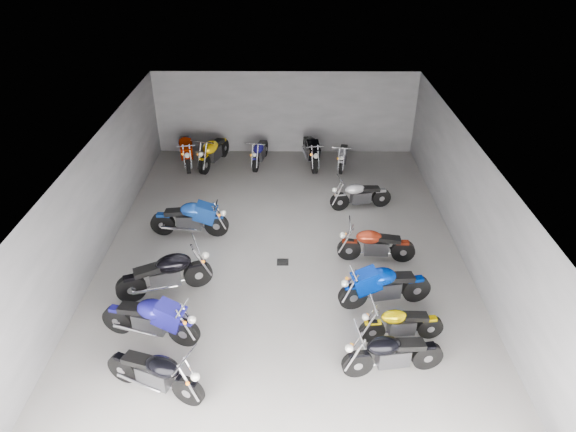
% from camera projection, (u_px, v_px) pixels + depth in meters
% --- Properties ---
extents(ground, '(14.00, 14.00, 0.00)m').
position_uv_depth(ground, '(283.00, 252.00, 14.55)').
color(ground, gray).
rests_on(ground, ground).
extents(wall_back, '(10.00, 0.10, 3.20)m').
position_uv_depth(wall_back, '(285.00, 113.00, 19.72)').
color(wall_back, gray).
rests_on(wall_back, ground).
extents(wall_left, '(0.10, 14.00, 3.20)m').
position_uv_depth(wall_left, '(97.00, 202.00, 13.75)').
color(wall_left, gray).
rests_on(wall_left, ground).
extents(wall_right, '(0.10, 14.00, 3.20)m').
position_uv_depth(wall_right, '(470.00, 203.00, 13.70)').
color(wall_right, gray).
rests_on(wall_right, ground).
extents(ceiling, '(10.00, 14.00, 0.04)m').
position_uv_depth(ceiling, '(282.00, 147.00, 12.89)').
color(ceiling, black).
rests_on(ceiling, wall_back).
extents(drain_grate, '(0.32, 0.32, 0.01)m').
position_uv_depth(drain_grate, '(283.00, 262.00, 14.12)').
color(drain_grate, black).
rests_on(drain_grate, ground).
extents(motorcycle_left_a, '(2.10, 0.96, 0.97)m').
position_uv_depth(motorcycle_left_a, '(155.00, 373.00, 10.09)').
color(motorcycle_left_a, black).
rests_on(motorcycle_left_a, ground).
extents(motorcycle_left_b, '(2.31, 0.74, 1.03)m').
position_uv_depth(motorcycle_left_b, '(151.00, 319.00, 11.36)').
color(motorcycle_left_b, black).
rests_on(motorcycle_left_b, ground).
extents(motorcycle_left_c, '(2.30, 1.00, 1.06)m').
position_uv_depth(motorcycle_left_c, '(166.00, 274.00, 12.73)').
color(motorcycle_left_c, black).
rests_on(motorcycle_left_c, ground).
extents(motorcycle_left_e, '(2.32, 0.47, 1.02)m').
position_uv_depth(motorcycle_left_e, '(190.00, 219.00, 15.03)').
color(motorcycle_left_e, black).
rests_on(motorcycle_left_e, ground).
extents(motorcycle_right_a, '(2.16, 0.53, 0.95)m').
position_uv_depth(motorcycle_right_a, '(392.00, 353.00, 10.54)').
color(motorcycle_right_a, black).
rests_on(motorcycle_right_a, ground).
extents(motorcycle_right_b, '(1.91, 0.42, 0.84)m').
position_uv_depth(motorcycle_right_b, '(401.00, 324.00, 11.39)').
color(motorcycle_right_b, black).
rests_on(motorcycle_right_b, ground).
extents(motorcycle_right_c, '(2.30, 0.62, 1.02)m').
position_uv_depth(motorcycle_right_c, '(384.00, 286.00, 12.36)').
color(motorcycle_right_c, black).
rests_on(motorcycle_right_c, ground).
extents(motorcycle_right_d, '(2.12, 0.44, 0.93)m').
position_uv_depth(motorcycle_right_d, '(375.00, 245.00, 13.96)').
color(motorcycle_right_d, black).
rests_on(motorcycle_right_d, ground).
extents(motorcycle_right_f, '(2.00, 0.55, 0.89)m').
position_uv_depth(motorcycle_right_f, '(360.00, 195.00, 16.43)').
color(motorcycle_right_f, black).
rests_on(motorcycle_right_f, ground).
extents(motorcycle_back_a, '(0.73, 2.36, 1.05)m').
position_uv_depth(motorcycle_back_a, '(186.00, 150.00, 19.25)').
color(motorcycle_back_a, black).
rests_on(motorcycle_back_a, ground).
extents(motorcycle_back_b, '(0.88, 2.25, 1.02)m').
position_uv_depth(motorcycle_back_b, '(213.00, 152.00, 19.16)').
color(motorcycle_back_b, black).
rests_on(motorcycle_back_b, ground).
extents(motorcycle_back_c, '(0.55, 2.02, 0.89)m').
position_uv_depth(motorcycle_back_c, '(260.00, 152.00, 19.29)').
color(motorcycle_back_c, black).
rests_on(motorcycle_back_c, ground).
extents(motorcycle_back_d, '(0.58, 2.34, 1.03)m').
position_uv_depth(motorcycle_back_d, '(311.00, 150.00, 19.24)').
color(motorcycle_back_d, black).
rests_on(motorcycle_back_d, ground).
extents(motorcycle_back_e, '(0.50, 1.85, 0.82)m').
position_uv_depth(motorcycle_back_e, '(343.00, 155.00, 19.12)').
color(motorcycle_back_e, black).
rests_on(motorcycle_back_e, ground).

